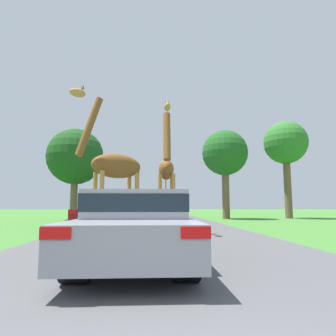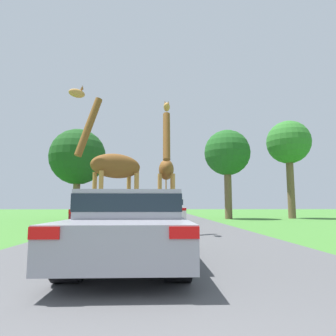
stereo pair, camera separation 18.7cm
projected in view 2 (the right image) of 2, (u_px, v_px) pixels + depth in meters
The scene contains 10 objects.
road at pixel (157, 216), 30.36m from camera, with size 7.72×120.00×0.00m.
giraffe_near_road at pixel (166, 171), 12.34m from camera, with size 0.76×2.56×5.11m.
giraffe_companion at pixel (113, 167), 10.70m from camera, with size 2.58×1.88×5.20m.
car_lead_maroon at pixel (132, 224), 5.75m from camera, with size 1.94×4.77×1.34m.
car_queue_right at pixel (136, 209), 25.20m from camera, with size 1.79×4.12×1.38m.
car_queue_left at pixel (169, 209), 19.68m from camera, with size 1.82×4.34×1.54m.
car_far_ahead at pixel (100, 212), 14.40m from camera, with size 1.74×4.33×1.47m.
tree_left_edge at pixel (289, 144), 25.28m from camera, with size 3.62×3.62×8.19m.
tree_centre_back at pixel (78, 157), 23.21m from camera, with size 4.31×4.31×6.97m.
tree_right_cluster at pixel (227, 154), 24.31m from camera, with size 3.70×3.70×7.18m.
Camera 2 is at (-0.05, -0.74, 1.09)m, focal length 32.00 mm.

